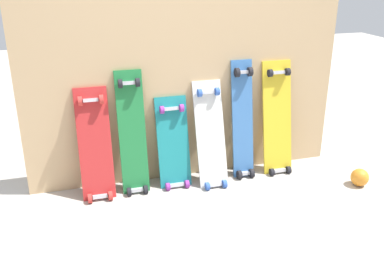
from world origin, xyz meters
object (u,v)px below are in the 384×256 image
object	(u,v)px
skateboard_red	(95,149)
skateboard_teal	(174,147)
skateboard_green	(133,137)
skateboard_blue	(243,124)
skateboard_white	(211,139)
rubber_ball	(360,177)
skateboard_yellow	(277,122)

from	to	relation	value
skateboard_red	skateboard_teal	distance (m)	0.58
skateboard_green	skateboard_blue	size ratio (longest dim) A/B	0.98
skateboard_teal	skateboard_blue	size ratio (longest dim) A/B	0.76
skateboard_teal	skateboard_blue	distance (m)	0.57
skateboard_red	skateboard_white	distance (m)	0.85
skateboard_red	skateboard_blue	size ratio (longest dim) A/B	0.87
skateboard_blue	skateboard_teal	bearing A→B (deg)	-178.83
skateboard_green	rubber_ball	xyz separation A→B (m)	(1.65, -0.44, -0.34)
skateboard_red	skateboard_yellow	world-z (taller)	skateboard_yellow
skateboard_teal	skateboard_yellow	distance (m)	0.86
skateboard_yellow	skateboard_green	bearing A→B (deg)	-179.88
skateboard_red	skateboard_teal	size ratio (longest dim) A/B	1.15
skateboard_yellow	skateboard_teal	bearing A→B (deg)	-179.72
skateboard_blue	skateboard_yellow	size ratio (longest dim) A/B	1.02
rubber_ball	skateboard_yellow	bearing A→B (deg)	138.41
skateboard_green	skateboard_blue	distance (m)	0.86
skateboard_green	skateboard_yellow	bearing A→B (deg)	0.12
skateboard_teal	skateboard_white	bearing A→B (deg)	-8.46
skateboard_white	skateboard_yellow	bearing A→B (deg)	4.58
skateboard_teal	skateboard_yellow	bearing A→B (deg)	0.28
skateboard_red	skateboard_yellow	bearing A→B (deg)	0.69
skateboard_white	skateboard_yellow	distance (m)	0.58
skateboard_red	skateboard_teal	xyz separation A→B (m)	(0.57, 0.01, -0.06)
skateboard_green	skateboard_yellow	world-z (taller)	skateboard_green
skateboard_blue	skateboard_green	bearing A→B (deg)	-179.35
skateboard_teal	skateboard_yellow	world-z (taller)	skateboard_yellow
skateboard_teal	skateboard_blue	world-z (taller)	skateboard_blue
skateboard_green	skateboard_white	distance (m)	0.59
skateboard_white	skateboard_red	bearing A→B (deg)	178.08
skateboard_blue	skateboard_yellow	bearing A→B (deg)	-1.43
skateboard_white	skateboard_blue	xyz separation A→B (m)	(0.28, 0.05, 0.07)
skateboard_white	rubber_ball	size ratio (longest dim) A/B	6.24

